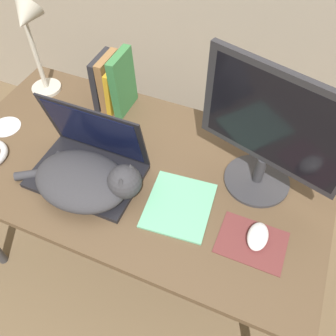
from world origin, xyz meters
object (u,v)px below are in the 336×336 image
(laptop, at_px, (89,162))
(desk_lamp, at_px, (30,34))
(external_monitor, at_px, (272,132))
(cd_disc, at_px, (6,127))
(notepad, at_px, (179,205))
(computer_mouse, at_px, (258,236))
(book_row, at_px, (113,83))
(cat, at_px, (88,180))

(laptop, bearing_deg, desk_lamp, 142.15)
(external_monitor, distance_m, cd_disc, 1.05)
(desk_lamp, relative_size, notepad, 1.69)
(external_monitor, height_order, desk_lamp, external_monitor)
(external_monitor, distance_m, computer_mouse, 0.33)
(computer_mouse, bearing_deg, external_monitor, 104.31)
(book_row, xyz_separation_m, desk_lamp, (-0.30, -0.06, 0.18))
(desk_lamp, xyz_separation_m, cd_disc, (-0.05, -0.24, -0.30))
(computer_mouse, relative_size, notepad, 0.40)
(external_monitor, xyz_separation_m, notepad, (-0.22, -0.21, -0.25))
(book_row, relative_size, cd_disc, 2.16)
(cat, distance_m, external_monitor, 0.63)
(book_row, distance_m, desk_lamp, 0.36)
(external_monitor, height_order, book_row, external_monitor)
(book_row, bearing_deg, computer_mouse, -29.13)
(computer_mouse, xyz_separation_m, book_row, (-0.72, 0.40, 0.10))
(notepad, distance_m, cd_disc, 0.80)
(external_monitor, distance_m, book_row, 0.70)
(laptop, relative_size, cat, 0.83)
(desk_lamp, xyz_separation_m, notepad, (0.75, -0.32, -0.29))
(computer_mouse, height_order, notepad, computer_mouse)
(external_monitor, distance_m, notepad, 0.39)
(laptop, distance_m, cat, 0.08)
(computer_mouse, xyz_separation_m, notepad, (-0.28, 0.02, -0.02))
(laptop, height_order, notepad, laptop)
(notepad, bearing_deg, computer_mouse, -4.28)
(computer_mouse, bearing_deg, notepad, 175.72)
(laptop, height_order, cd_disc, laptop)
(book_row, distance_m, cd_disc, 0.48)
(cat, relative_size, desk_lamp, 1.05)
(computer_mouse, height_order, book_row, book_row)
(cat, distance_m, cd_disc, 0.51)
(laptop, distance_m, desk_lamp, 0.56)
(external_monitor, xyz_separation_m, desk_lamp, (-0.97, 0.11, 0.05))
(cat, relative_size, cd_disc, 3.90)
(notepad, bearing_deg, book_row, 139.39)
(notepad, height_order, cd_disc, notepad)
(book_row, relative_size, notepad, 0.98)
(cat, distance_m, book_row, 0.46)
(cd_disc, bearing_deg, external_monitor, 7.09)
(external_monitor, bearing_deg, book_row, 165.30)
(cat, xyz_separation_m, desk_lamp, (-0.43, 0.38, 0.24))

